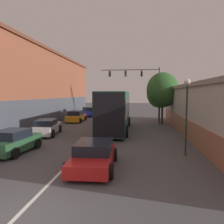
{
  "coord_description": "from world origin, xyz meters",
  "views": [
    {
      "loc": [
        3.5,
        -5.6,
        3.61
      ],
      "look_at": [
        1.21,
        13.85,
        1.96
      ],
      "focal_mm": 35.0,
      "sensor_mm": 36.0,
      "label": 1
    }
  ],
  "objects": [
    {
      "name": "street_tree_near",
      "position": [
        6.41,
        20.73,
        4.05
      ],
      "size": [
        3.75,
        3.38,
        6.12
      ],
      "color": "#3D2D1E",
      "rests_on": "ground_plane"
    },
    {
      "name": "street_tree_far",
      "position": [
        6.08,
        20.86,
        3.58
      ],
      "size": [
        3.01,
        2.71,
        5.24
      ],
      "color": "#4C3823",
      "rests_on": "ground_plane"
    },
    {
      "name": "bus",
      "position": [
        1.31,
        15.45,
        2.12
      ],
      "size": [
        2.88,
        10.19,
        3.79
      ],
      "rotation": [
        0.0,
        0.0,
        1.58
      ],
      "color": "#145133",
      "rests_on": "ground_plane"
    },
    {
      "name": "building_left_brick",
      "position": [
        -10.72,
        21.01,
        4.5
      ],
      "size": [
        8.87,
        29.49,
        8.76
      ],
      "color": "#995138",
      "rests_on": "ground_plane"
    },
    {
      "name": "parked_car_left_far",
      "position": [
        -4.42,
        21.91,
        0.67
      ],
      "size": [
        2.03,
        4.72,
        1.43
      ],
      "rotation": [
        0.0,
        0.0,
        1.59
      ],
      "color": "orange",
      "rests_on": "ground_plane"
    },
    {
      "name": "parked_car_left_distant",
      "position": [
        -4.02,
        6.74,
        0.68
      ],
      "size": [
        2.19,
        3.93,
        1.43
      ],
      "rotation": [
        0.0,
        0.0,
        1.5
      ],
      "color": "#285633",
      "rests_on": "ground_plane"
    },
    {
      "name": "lane_center_line",
      "position": [
        0.0,
        14.65,
        0.0
      ],
      "size": [
        0.14,
        41.3,
        0.01
      ],
      "color": "silver",
      "rests_on": "ground_plane"
    },
    {
      "name": "street_lamp",
      "position": [
        6.32,
        7.38,
        2.75
      ],
      "size": [
        0.35,
        0.35,
        4.45
      ],
      "color": "#233323",
      "rests_on": "ground_plane"
    },
    {
      "name": "parked_car_left_mid",
      "position": [
        -4.44,
        12.66,
        0.66
      ],
      "size": [
        2.34,
        4.55,
        1.36
      ],
      "rotation": [
        0.0,
        0.0,
        1.71
      ],
      "color": "silver",
      "rests_on": "ground_plane"
    },
    {
      "name": "parked_car_left_near",
      "position": [
        -4.18,
        28.49,
        0.7
      ],
      "size": [
        2.31,
        4.13,
        1.51
      ],
      "rotation": [
        0.0,
        0.0,
        1.62
      ],
      "color": "navy",
      "rests_on": "ground_plane"
    },
    {
      "name": "traffic_signal_gantry",
      "position": [
        3.84,
        25.28,
        5.37
      ],
      "size": [
        8.22,
        0.36,
        7.24
      ],
      "color": "#514C47",
      "rests_on": "ground_plane"
    },
    {
      "name": "ground_plane",
      "position": [
        0.0,
        0.0,
        0.0
      ],
      "size": [
        160.0,
        160.0,
        0.0
      ],
      "primitive_type": "plane",
      "color": "#4C4C4F"
    },
    {
      "name": "hatchback_foreground",
      "position": [
        1.39,
        4.63,
        0.61
      ],
      "size": [
        2.25,
        4.22,
        1.26
      ],
      "rotation": [
        0.0,
        0.0,
        1.61
      ],
      "color": "red",
      "rests_on": "ground_plane"
    }
  ]
}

